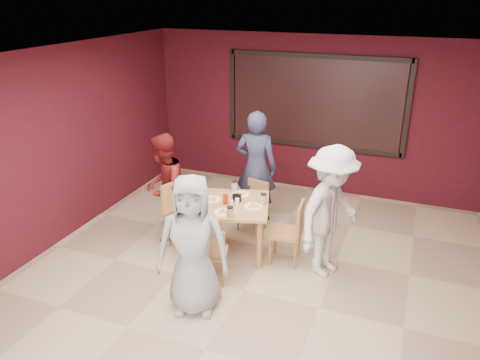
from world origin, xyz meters
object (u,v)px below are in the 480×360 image
at_px(chair_left, 181,211).
at_px(diner_back, 256,167).
at_px(chair_back, 254,203).
at_px(diner_right, 331,212).
at_px(diner_front, 193,245).
at_px(chair_right, 291,229).
at_px(diner_left, 164,187).
at_px(chair_front, 211,252).
at_px(dining_table, 232,210).

distance_m(chair_left, diner_back, 1.43).
height_order(chair_back, diner_right, diner_right).
bearing_deg(diner_right, diner_front, 157.75).
xyz_separation_m(chair_right, diner_left, (-1.94, 0.01, 0.30)).
bearing_deg(diner_front, diner_right, 28.72).
bearing_deg(diner_back, diner_front, 88.12).
bearing_deg(diner_back, chair_left, 54.35).
bearing_deg(diner_front, chair_front, 76.37).
distance_m(diner_back, diner_right, 1.79).
bearing_deg(chair_right, dining_table, -175.26).
xyz_separation_m(chair_front, chair_back, (0.00, 1.58, -0.01)).
distance_m(chair_back, chair_right, 1.08).
xyz_separation_m(chair_back, diner_back, (-0.09, 0.31, 0.46)).
bearing_deg(diner_back, diner_left, 39.61).
relative_size(diner_front, diner_back, 0.93).
xyz_separation_m(chair_back, chair_left, (-0.80, -0.87, 0.11)).
height_order(chair_front, diner_left, diner_left).
xyz_separation_m(chair_back, diner_right, (1.31, -0.80, 0.44)).
bearing_deg(diner_front, diner_left, 112.97).
height_order(chair_front, diner_back, diner_back).
xyz_separation_m(diner_front, diner_right, (1.28, 1.32, 0.04)).
xyz_separation_m(chair_left, diner_front, (0.83, -1.25, 0.29)).
relative_size(chair_front, diner_front, 0.47).
bearing_deg(diner_back, chair_back, 101.37).
relative_size(chair_front, diner_back, 0.44).
xyz_separation_m(diner_back, diner_left, (-1.06, -1.04, -0.10)).
relative_size(dining_table, diner_front, 0.72).
height_order(chair_right, diner_right, diner_right).
height_order(chair_left, diner_left, diner_left).
xyz_separation_m(chair_left, diner_back, (0.71, 1.19, 0.35)).
distance_m(chair_left, diner_front, 1.53).
bearing_deg(chair_right, diner_front, -118.74).
height_order(chair_back, diner_left, diner_left).
height_order(diner_left, diner_right, diner_right).
bearing_deg(chair_front, dining_table, 92.21).
bearing_deg(diner_right, chair_back, 80.52).
bearing_deg(diner_right, diner_left, 110.06).
distance_m(dining_table, diner_back, 1.14).
height_order(dining_table, diner_back, diner_back).
bearing_deg(chair_right, chair_back, 137.14).
relative_size(chair_right, diner_front, 0.52).
relative_size(chair_left, diner_left, 0.60).
relative_size(dining_table, diner_right, 0.69).
bearing_deg(diner_front, chair_back, 73.62).
bearing_deg(diner_left, diner_right, 73.22).
distance_m(chair_front, diner_back, 1.95).
distance_m(diner_left, diner_right, 2.47).
distance_m(chair_right, diner_left, 1.97).
distance_m(chair_back, diner_left, 1.41).
bearing_deg(chair_front, diner_front, -86.46).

